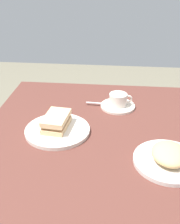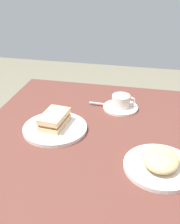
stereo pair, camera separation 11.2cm
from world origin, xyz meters
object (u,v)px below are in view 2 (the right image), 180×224
object	(u,v)px
side_plate	(159,167)
dining_table	(77,188)
sandwich_plate	(55,128)
coffee_saucer	(121,108)
spoon	(104,104)
coffee_cup	(121,101)
sandwich_front	(54,119)

from	to	relation	value
side_plate	dining_table	bearing A→B (deg)	94.00
sandwich_plate	side_plate	world-z (taller)	same
coffee_saucer	sandwich_plate	bearing A→B (deg)	135.28
coffee_saucer	side_plate	world-z (taller)	side_plate
sandwich_plate	spoon	world-z (taller)	spoon
dining_table	coffee_cup	size ratio (longest dim) A/B	12.47
spoon	coffee_saucer	bearing A→B (deg)	-93.44
side_plate	sandwich_plate	bearing A→B (deg)	69.39
coffee_saucer	coffee_cup	world-z (taller)	coffee_cup
sandwich_plate	side_plate	bearing A→B (deg)	-110.61
coffee_cup	coffee_saucer	bearing A→B (deg)	101.37
sandwich_front	coffee_cup	bearing A→B (deg)	-47.03
dining_table	side_plate	distance (m)	0.29
dining_table	coffee_cup	xyz separation A→B (m)	(0.39, -0.10, 0.15)
coffee_saucer	sandwich_front	bearing A→B (deg)	133.13
dining_table	sandwich_front	distance (m)	0.27
spoon	side_plate	bearing A→B (deg)	-147.58
sandwich_front	coffee_saucer	size ratio (longest dim) A/B	0.94
coffee_saucer	spoon	bearing A→B (deg)	86.56
sandwich_front	spoon	world-z (taller)	sandwich_front
coffee_saucer	side_plate	xyz separation A→B (m)	(-0.37, -0.16, 0.00)
sandwich_plate	side_plate	size ratio (longest dim) A/B	1.08
sandwich_plate	coffee_saucer	size ratio (longest dim) A/B	1.62
coffee_saucer	side_plate	size ratio (longest dim) A/B	0.67
dining_table	coffee_saucer	xyz separation A→B (m)	(0.39, -0.10, 0.12)
coffee_cup	spoon	distance (m)	0.08
dining_table	coffee_cup	bearing A→B (deg)	-14.18
coffee_saucer	side_plate	distance (m)	0.40
coffee_saucer	dining_table	bearing A→B (deg)	166.03
dining_table	coffee_cup	world-z (taller)	coffee_cup
side_plate	coffee_cup	bearing A→B (deg)	23.69
coffee_saucer	spoon	distance (m)	0.07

